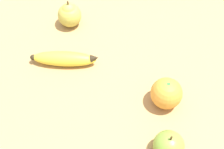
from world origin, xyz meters
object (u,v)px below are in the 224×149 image
banana (65,59)px  orange (166,93)px  pear (69,14)px  apple (169,145)px

banana → orange: bearing=-22.8°
orange → pear: pear is taller
banana → apple: size_ratio=2.56×
orange → apple: orange is taller
banana → apple: 0.38m
banana → apple: (0.30, -0.24, 0.01)m
orange → pear: bearing=139.4°
apple → banana: bearing=141.3°
orange → apple: bearing=-86.5°
orange → apple: 0.14m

